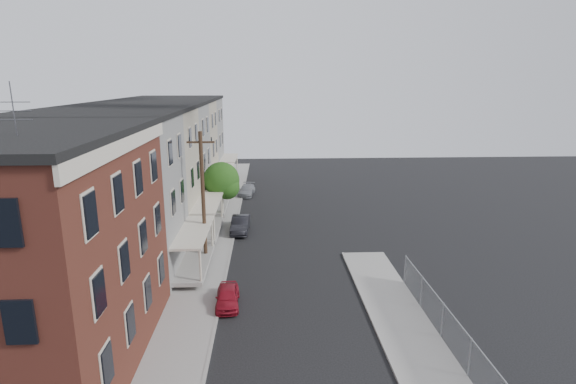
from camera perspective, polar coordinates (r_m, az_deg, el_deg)
The scene contains 16 objects.
sidewalk_left at distance 37.30m, azimuth -9.01°, elevation -5.13°, with size 3.00×62.00×0.12m, color gray.
sidewalk_right at distance 21.98m, azimuth 16.92°, elevation -20.12°, with size 3.00×26.00×0.12m, color gray.
curb_left at distance 37.16m, azimuth -6.78°, elevation -5.10°, with size 0.15×62.00×0.14m, color gray.
curb_right at distance 21.57m, azimuth 13.04°, elevation -20.53°, with size 0.15×26.00×0.14m, color gray.
corner_building at distance 22.10m, azimuth -31.64°, elevation -6.66°, with size 10.31×12.30×12.15m.
row_house_a at distance 30.35m, azimuth -23.14°, elevation -0.56°, with size 11.98×7.00×10.30m.
row_house_b at distance 36.82m, azimuth -19.45°, elevation 2.17°, with size 11.98×7.00×10.30m.
row_house_c at distance 43.45m, azimuth -16.87°, elevation 4.07°, with size 11.98×7.00×10.30m.
row_house_d at distance 50.18m, azimuth -14.97°, elevation 5.46°, with size 11.98×7.00×10.30m.
row_house_e at distance 56.98m, azimuth -13.51°, elevation 6.52°, with size 11.98×7.00×10.30m.
chainlink_fence at distance 21.23m, azimuth 22.08°, elevation -18.89°, with size 0.06×18.06×1.90m.
utility_pole at distance 30.29m, azimuth -10.73°, elevation -0.58°, with size 1.80×0.26×9.00m.
street_tree at distance 40.12m, azimuth -8.28°, elevation 1.30°, with size 3.22×3.20×5.20m.
car_near at distance 25.74m, azimuth -7.69°, elevation -13.01°, with size 1.26×3.14×1.07m, color maroon.
car_mid at distance 37.26m, azimuth -6.08°, elevation -4.10°, with size 1.37×3.94×1.30m, color black.
car_far at distance 49.04m, azimuth -5.27°, elevation 0.24°, with size 1.55×3.81×1.11m, color gray.
Camera 1 is at (-1.30, -11.03, 12.17)m, focal length 28.00 mm.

